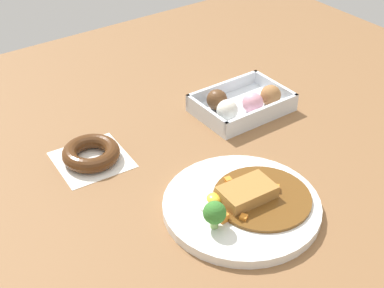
{
  "coord_description": "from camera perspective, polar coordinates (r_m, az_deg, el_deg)",
  "views": [
    {
      "loc": [
        -0.58,
        -0.63,
        0.67
      ],
      "look_at": [
        -0.05,
        0.11,
        0.03
      ],
      "focal_mm": 51.49,
      "sensor_mm": 36.0,
      "label": 1
    }
  ],
  "objects": [
    {
      "name": "ground_plane",
      "position": [
        1.09,
        5.58,
        -3.06
      ],
      "size": [
        1.6,
        1.6,
        0.0
      ],
      "primitive_type": "plane",
      "color": "brown"
    },
    {
      "name": "curry_plate",
      "position": [
        0.99,
        5.27,
        -6.23
      ],
      "size": [
        0.28,
        0.28,
        0.07
      ],
      "color": "white",
      "rests_on": "ground_plane"
    },
    {
      "name": "donut_box",
      "position": [
        1.26,
        5.18,
        4.14
      ],
      "size": [
        0.21,
        0.15,
        0.06
      ],
      "color": "silver",
      "rests_on": "ground_plane"
    },
    {
      "name": "chocolate_ring_donut",
      "position": [
        1.13,
        -10.41,
        -0.99
      ],
      "size": [
        0.15,
        0.15,
        0.03
      ],
      "color": "white",
      "rests_on": "ground_plane"
    }
  ]
}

